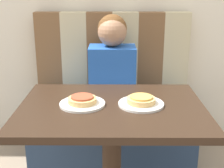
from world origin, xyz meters
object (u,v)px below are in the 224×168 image
object	(u,v)px
plate_right	(141,104)
pizza_left	(82,100)
person	(112,59)
plate_left	(82,104)
pizza_right	(141,100)

from	to	relation	value
plate_right	pizza_left	bearing A→B (deg)	-180.00
person	plate_left	distance (m)	0.68
plate_left	pizza_right	bearing A→B (deg)	-0.00
plate_left	pizza_right	distance (m)	0.29
person	pizza_right	bearing A→B (deg)	-77.47
plate_right	pizza_right	bearing A→B (deg)	-90.00
plate_right	pizza_left	world-z (taller)	pizza_left
plate_left	person	bearing A→B (deg)	77.47
plate_right	pizza_right	world-z (taller)	pizza_right
plate_right	pizza_right	distance (m)	0.02
plate_left	plate_right	xyz separation A→B (m)	(0.29, 0.00, 0.00)
plate_left	pizza_right	xyz separation A→B (m)	(0.29, -0.00, 0.02)
plate_left	plate_right	distance (m)	0.29
person	pizza_left	distance (m)	0.68
person	pizza_right	world-z (taller)	person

